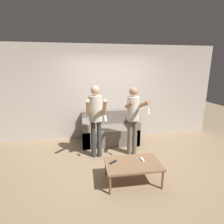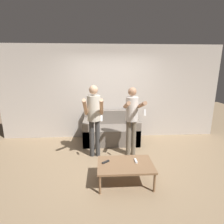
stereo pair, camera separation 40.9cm
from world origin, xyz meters
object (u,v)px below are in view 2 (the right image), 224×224
object	(u,v)px
remote_near	(106,162)
remote_far	(136,161)
person_standing_right	(132,115)
couch	(111,131)
coffee_table	(125,165)
person_standing_left	(94,114)

from	to	relation	value
remote_near	remote_far	size ratio (longest dim) A/B	0.94
person_standing_right	remote_near	bearing A→B (deg)	-122.99
couch	coffee_table	distance (m)	1.88
couch	person_standing_left	world-z (taller)	person_standing_left
person_standing_left	remote_near	bearing A→B (deg)	-76.48
couch	person_standing_left	bearing A→B (deg)	-117.24
person_standing_right	remote_far	bearing A→B (deg)	-94.30
person_standing_right	couch	bearing A→B (deg)	117.00
couch	remote_far	xyz separation A→B (m)	(0.36, -1.80, 0.09)
coffee_table	couch	bearing A→B (deg)	94.80
coffee_table	remote_near	world-z (taller)	remote_near
person_standing_left	coffee_table	size ratio (longest dim) A/B	1.69
couch	person_standing_right	bearing A→B (deg)	-63.00
remote_near	remote_far	xyz separation A→B (m)	(0.55, 0.01, 0.00)
remote_near	remote_far	distance (m)	0.55
person_standing_right	remote_near	xyz separation A→B (m)	(-0.63, -0.97, -0.61)
person_standing_left	remote_far	distance (m)	1.41
couch	remote_near	bearing A→B (deg)	-96.17
coffee_table	remote_near	xyz separation A→B (m)	(-0.35, 0.06, 0.05)
remote_far	person_standing_left	bearing A→B (deg)	129.20
person_standing_left	remote_far	bearing A→B (deg)	-50.80
remote_far	remote_near	bearing A→B (deg)	-179.23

